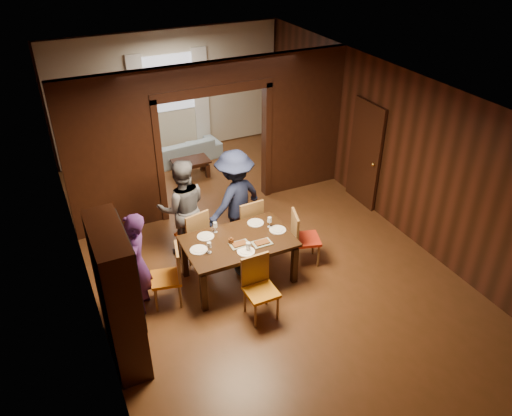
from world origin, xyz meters
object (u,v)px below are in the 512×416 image
chair_near (261,290)px  chair_left (166,277)px  chair_far_l (192,234)px  hutch (118,296)px  person_purple (136,265)px  sofa (183,150)px  dining_table (239,260)px  chair_right (306,238)px  person_grey (183,208)px  chair_far_r (246,222)px  coffee_table (191,168)px  person_navy (235,199)px

chair_near → chair_left: bearing=141.8°
chair_far_l → hutch: bearing=33.6°
chair_far_l → chair_left: bearing=37.6°
person_purple → sofa: person_purple is taller
dining_table → chair_right: bearing=-2.6°
person_grey → chair_far_r: size_ratio=1.81×
sofa → coffee_table: 0.88m
chair_far_r → sofa: bearing=-94.3°
sofa → person_purple: bearing=59.0°
person_purple → hutch: (-0.40, -0.77, 0.18)m
chair_left → dining_table: bearing=104.3°
person_navy → chair_far_r: (0.15, -0.13, -0.42)m
person_purple → person_grey: person_grey is taller
chair_far_r → hutch: 3.01m
dining_table → coffee_table: (0.46, 3.70, -0.18)m
person_grey → coffee_table: 2.88m
person_purple → dining_table: bearing=111.8°
coffee_table → hutch: 5.18m
sofa → person_grey: bearing=66.7°
sofa → coffee_table: bearing=77.6°
chair_near → hutch: size_ratio=0.48×
person_grey → person_navy: size_ratio=0.97×
person_grey → person_purple: bearing=56.1°
chair_near → person_purple: bearing=148.6°
chair_left → chair_near: bearing=65.2°
person_navy → chair_left: bearing=10.3°
chair_right → chair_far_r: same height
person_navy → chair_far_r: bearing=117.0°
person_navy → chair_left: (-1.56, -0.98, -0.42)m
person_grey → chair_left: size_ratio=1.81×
person_grey → hutch: hutch is taller
dining_table → chair_left: (-1.21, -0.04, 0.10)m
chair_far_r → chair_near: size_ratio=1.00×
dining_table → hutch: 2.23m
chair_right → chair_near: bearing=141.4°
chair_left → chair_near: 1.45m
chair_left → chair_right: bearing=102.1°
person_purple → chair_right: 2.82m
chair_right → chair_near: size_ratio=1.00×
person_grey → chair_left: (-0.67, -1.12, -0.39)m
dining_table → chair_far_l: chair_far_l is taller
coffee_table → chair_right: bearing=-79.0°
person_purple → person_navy: 2.17m
chair_right → chair_far_l: (-1.68, 0.93, 0.00)m
person_grey → person_navy: bearing=-178.7°
person_grey → chair_near: (0.49, -2.00, -0.39)m
person_purple → dining_table: person_purple is taller
sofa → chair_far_l: chair_far_l is taller
chair_right → person_navy: bearing=57.0°
chair_left → hutch: size_ratio=0.48×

